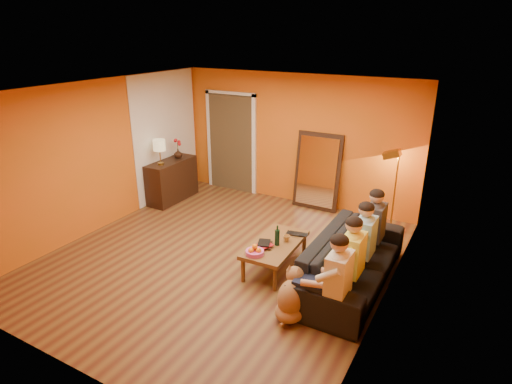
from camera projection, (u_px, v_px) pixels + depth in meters
The scene contains 27 objects.
room_shell at pixel (232, 173), 6.61m from camera, with size 5.00×5.50×2.60m.
white_accent at pixel (166, 136), 8.86m from camera, with size 0.02×1.90×2.58m, color white.
doorway_recess at pixel (234, 142), 9.38m from camera, with size 1.06×0.30×2.10m, color #3F2D19.
door_jamb_left at pixel (210, 140), 9.55m from camera, with size 0.08×0.06×2.20m, color white.
door_jamb_right at pixel (254, 147), 9.03m from camera, with size 0.08×0.06×2.20m, color white.
door_header at pixel (230, 93), 8.90m from camera, with size 1.22×0.06×0.08m, color white.
mirror_frame at pixel (318, 171), 8.39m from camera, with size 0.92×0.06×1.52m, color black.
mirror_glass at pixel (317, 172), 8.36m from camera, with size 0.78×0.02×1.36m, color white.
sideboard at pixel (172, 180), 8.90m from camera, with size 0.44×1.18×0.85m, color black.
table_lamp at pixel (160, 152), 8.41m from camera, with size 0.24×0.24×0.51m, color beige, non-canonical shape.
sofa at pixel (352, 261), 5.96m from camera, with size 0.95×2.42×0.71m, color black.
coffee_table at pixel (275, 255), 6.39m from camera, with size 0.62×1.22×0.42m, color brown, non-canonical shape.
floor_lamp at pixel (395, 191), 7.47m from camera, with size 0.30×0.24×1.44m, color #AB8832, non-canonical shape.
dog at pixel (292, 294), 5.24m from camera, with size 0.36×0.57×0.67m, color #996345, non-canonical shape.
person_far_left at pixel (338, 282), 5.00m from camera, with size 0.70×0.44×1.22m, color silver, non-canonical shape.
person_mid_left at pixel (352, 261), 5.45m from camera, with size 0.70×0.44×1.22m, color #E4E04C, non-canonical shape.
person_mid_right at pixel (364, 243), 5.90m from camera, with size 0.70×0.44×1.22m, color #8BBBD7, non-canonical shape.
person_far_right at pixel (375, 228), 6.34m from camera, with size 0.70×0.44×1.22m, color #333237, non-canonical shape.
fruit_bowl at pixel (255, 249), 5.97m from camera, with size 0.26×0.26×0.16m, color #CF499E, non-canonical shape.
wine_bottle at pixel (277, 235), 6.20m from camera, with size 0.07×0.07×0.31m, color black.
tumbler at pixel (286, 238), 6.35m from camera, with size 0.10×0.10×0.10m, color #B27F3F.
laptop at pixel (296, 235), 6.52m from camera, with size 0.33×0.21×0.03m, color black.
book_lower at pixel (258, 245), 6.23m from camera, with size 0.20×0.27×0.03m, color black.
book_mid at pixel (259, 243), 6.23m from camera, with size 0.19×0.26×0.02m, color #AD131A.
book_upper at pixel (258, 242), 6.21m from camera, with size 0.17×0.23×0.02m, color black.
vase at pixel (178, 154), 8.92m from camera, with size 0.18×0.18×0.19m, color black.
flowers at pixel (177, 142), 8.83m from camera, with size 0.17×0.17×0.42m, color #AD131A, non-canonical shape.
Camera 1 is at (3.38, -4.93, 3.38)m, focal length 30.00 mm.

